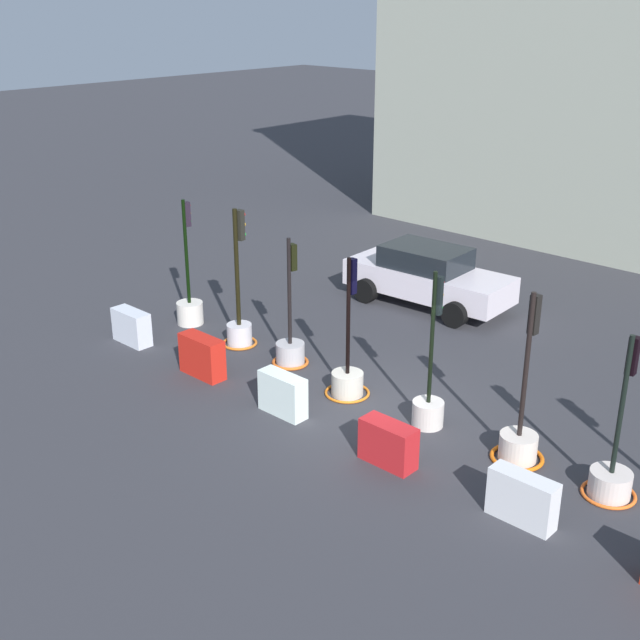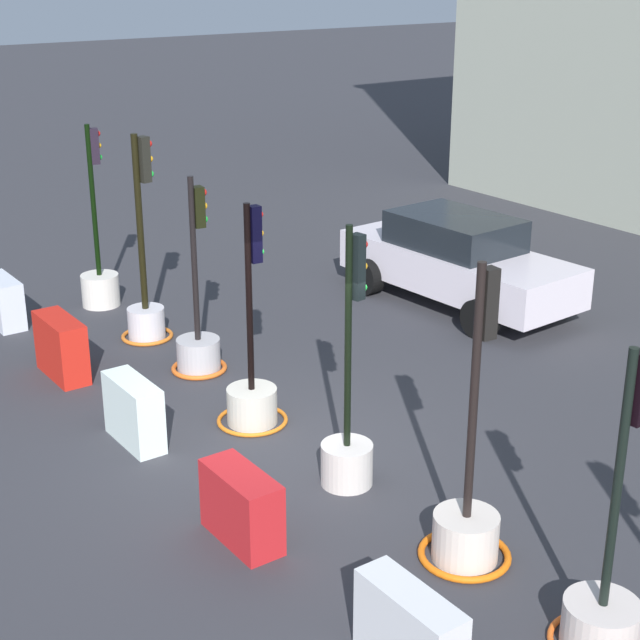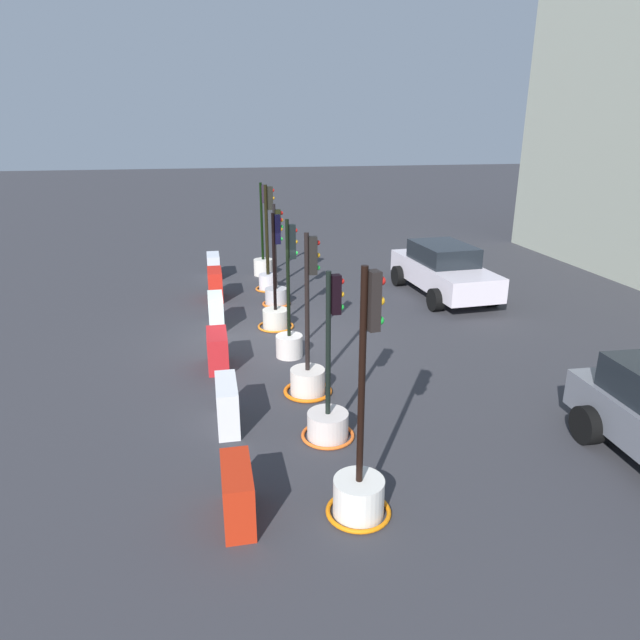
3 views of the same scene
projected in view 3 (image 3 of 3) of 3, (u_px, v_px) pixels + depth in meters
name	position (u px, v px, depth m)	size (l,w,h in m)	color
ground_plane	(272.00, 341.00, 13.88)	(120.00, 120.00, 0.00)	#333338
traffic_light_0	(263.00, 260.00, 19.84)	(0.66, 0.66, 3.21)	silver
traffic_light_1	(268.00, 271.00, 18.03)	(0.84, 0.84, 3.32)	silver
traffic_light_2	(276.00, 290.00, 16.55)	(0.84, 0.84, 2.96)	#B3AEB2
traffic_light_3	(276.00, 312.00, 14.71)	(0.95, 0.95, 3.00)	beige
traffic_light_4	(289.00, 334.00, 12.81)	(0.62, 0.62, 3.15)	silver
traffic_light_5	(308.00, 372.00, 11.07)	(0.97, 0.97, 3.21)	silver
traffic_light_6	(328.00, 415.00, 9.50)	(0.92, 0.92, 2.92)	beige
traffic_light_7	(360.00, 481.00, 7.56)	(0.90, 0.90, 3.49)	silver
construction_barrier_0	(214.00, 266.00, 19.60)	(1.06, 0.42, 0.82)	silver
construction_barrier_1	(215.00, 284.00, 17.13)	(1.12, 0.42, 0.91)	red
construction_barrier_2	(216.00, 311.00, 14.77)	(1.05, 0.38, 0.86)	white
construction_barrier_3	(218.00, 350.00, 12.27)	(1.05, 0.44, 0.80)	red
construction_barrier_4	(227.00, 405.00, 9.84)	(1.11, 0.37, 0.84)	silver
construction_barrier_5	(238.00, 494.00, 7.50)	(1.06, 0.40, 0.79)	red
car_white_van	(443.00, 270.00, 17.41)	(4.58, 2.28, 1.60)	silver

